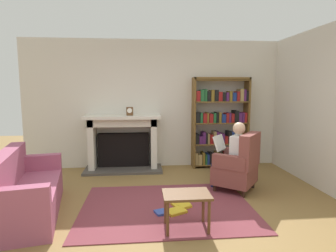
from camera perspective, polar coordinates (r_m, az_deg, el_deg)
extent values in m
plane|color=olive|center=(3.86, 0.18, -18.06)|extent=(14.00, 14.00, 0.00)
cube|color=silver|center=(6.04, -2.14, 4.47)|extent=(5.60, 0.10, 2.70)
cube|color=silver|center=(5.59, 26.99, 3.43)|extent=(0.10, 5.20, 2.70)
cube|color=brown|center=(4.13, -0.23, -16.20)|extent=(2.40, 1.80, 0.01)
cube|color=#4C4742|center=(5.90, -9.06, -8.78)|extent=(1.58, 0.64, 0.05)
cube|color=black|center=(6.02, -9.00, -4.76)|extent=(1.06, 0.20, 0.70)
cube|color=silver|center=(5.95, -15.16, -3.68)|extent=(0.12, 0.44, 1.08)
cube|color=silver|center=(5.86, -2.96, -3.58)|extent=(0.12, 0.44, 1.08)
cube|color=silver|center=(5.80, -9.20, 0.83)|extent=(1.38, 0.44, 0.16)
cube|color=silver|center=(5.73, -9.26, 1.85)|extent=(1.54, 0.56, 0.06)
cylinder|color=brown|center=(5.69, -7.82, 2.99)|extent=(0.14, 0.14, 0.17)
cylinder|color=white|center=(5.63, -7.85, 3.15)|extent=(0.10, 0.01, 0.10)
cube|color=brown|center=(5.95, 5.24, 0.62)|extent=(0.04, 0.32, 1.92)
cube|color=brown|center=(6.27, 15.68, 0.72)|extent=(0.04, 0.32, 1.92)
cube|color=brown|center=(6.05, 10.81, 9.53)|extent=(1.20, 0.32, 0.04)
cube|color=brown|center=(6.25, 10.39, -7.53)|extent=(1.16, 0.32, 0.02)
cube|color=#997F4C|center=(6.09, 5.68, -6.50)|extent=(0.05, 0.26, 0.25)
cube|color=#997F4C|center=(6.11, 6.40, -6.67)|extent=(0.09, 0.26, 0.21)
cube|color=brown|center=(6.12, 7.11, -6.45)|extent=(0.05, 0.26, 0.25)
cube|color=#1E592D|center=(6.14, 7.59, -6.67)|extent=(0.04, 0.26, 0.20)
cube|color=navy|center=(6.15, 8.02, -6.60)|extent=(0.05, 0.26, 0.21)
cube|color=black|center=(6.16, 8.66, -6.45)|extent=(0.07, 0.26, 0.24)
cube|color=navy|center=(6.18, 9.27, -6.66)|extent=(0.05, 0.26, 0.19)
cube|color=brown|center=(6.19, 9.93, -6.34)|extent=(0.08, 0.26, 0.25)
cube|color=#4C1E59|center=(6.22, 10.58, -6.45)|extent=(0.06, 0.26, 0.22)
cube|color=#1E592D|center=(6.23, 11.07, -6.49)|extent=(0.04, 0.26, 0.21)
cube|color=maroon|center=(6.25, 11.64, -6.32)|extent=(0.08, 0.26, 0.24)
cube|color=black|center=(6.28, 12.23, -6.65)|extent=(0.05, 0.26, 0.16)
cube|color=#4C1E59|center=(6.29, 12.84, -6.30)|extent=(0.08, 0.26, 0.23)
cube|color=#1E592D|center=(6.32, 13.59, -6.23)|extent=(0.08, 0.26, 0.24)
cube|color=maroon|center=(6.35, 14.21, -6.50)|extent=(0.06, 0.26, 0.17)
cube|color=#4C1E59|center=(6.36, 14.71, -6.20)|extent=(0.04, 0.26, 0.23)
cube|color=#1E592D|center=(6.39, 15.18, -6.40)|extent=(0.07, 0.26, 0.18)
cube|color=brown|center=(6.15, 10.49, -3.49)|extent=(1.16, 0.32, 0.02)
cube|color=black|center=(6.00, 5.82, -2.56)|extent=(0.07, 0.26, 0.21)
cube|color=#4C1E59|center=(6.02, 6.53, -2.73)|extent=(0.07, 0.26, 0.16)
cube|color=#4C1E59|center=(6.03, 7.19, -2.32)|extent=(0.06, 0.26, 0.25)
cube|color=black|center=(6.04, 7.68, -2.41)|extent=(0.04, 0.26, 0.23)
cube|color=#997F4C|center=(6.05, 8.08, -2.48)|extent=(0.04, 0.26, 0.21)
cube|color=maroon|center=(6.07, 8.68, -2.57)|extent=(0.07, 0.26, 0.19)
cube|color=#997F4C|center=(6.08, 9.34, -2.26)|extent=(0.06, 0.26, 0.25)
cube|color=#4C1E59|center=(6.10, 9.83, -2.24)|extent=(0.04, 0.26, 0.25)
cube|color=#4C1E59|center=(6.11, 10.28, -2.31)|extent=(0.04, 0.26, 0.24)
cube|color=#4C1E59|center=(6.13, 10.86, -2.41)|extent=(0.08, 0.26, 0.21)
cube|color=maroon|center=(6.16, 11.56, -2.64)|extent=(0.07, 0.26, 0.16)
cube|color=black|center=(6.17, 12.21, -2.16)|extent=(0.07, 0.26, 0.26)
cube|color=navy|center=(6.19, 12.82, -2.21)|extent=(0.05, 0.26, 0.25)
cube|color=#4C1E59|center=(6.22, 13.28, -2.53)|extent=(0.05, 0.26, 0.17)
cube|color=#997F4C|center=(6.24, 13.91, -2.52)|extent=(0.08, 0.26, 0.17)
cube|color=brown|center=(6.26, 14.51, -2.29)|extent=(0.04, 0.26, 0.22)
cube|color=maroon|center=(6.28, 15.06, -2.41)|extent=(0.07, 0.26, 0.19)
cube|color=brown|center=(6.08, 10.59, 0.67)|extent=(1.16, 0.32, 0.02)
cube|color=black|center=(5.94, 5.95, 1.78)|extent=(0.08, 0.26, 0.22)
cube|color=#1E592D|center=(5.96, 6.65, 1.73)|extent=(0.05, 0.26, 0.21)
cube|color=maroon|center=(5.98, 7.35, 1.66)|extent=(0.08, 0.26, 0.19)
cube|color=brown|center=(5.99, 7.93, 1.76)|extent=(0.04, 0.26, 0.21)
cube|color=maroon|center=(6.01, 8.57, 1.64)|extent=(0.08, 0.26, 0.19)
cube|color=#1E592D|center=(6.02, 9.28, 1.72)|extent=(0.06, 0.26, 0.20)
cube|color=black|center=(6.04, 9.81, 1.81)|extent=(0.04, 0.26, 0.22)
cube|color=brown|center=(6.05, 10.33, 1.79)|extent=(0.05, 0.26, 0.22)
cube|color=navy|center=(6.08, 11.05, 1.60)|extent=(0.09, 0.26, 0.18)
cube|color=maroon|center=(6.10, 11.77, 1.70)|extent=(0.06, 0.26, 0.20)
cube|color=#4C1E59|center=(6.11, 12.24, 1.74)|extent=(0.04, 0.26, 0.20)
cube|color=maroon|center=(6.13, 12.78, 1.67)|extent=(0.06, 0.26, 0.19)
cube|color=black|center=(6.16, 13.53, 1.95)|extent=(0.09, 0.26, 0.25)
cube|color=#4C1E59|center=(6.19, 14.24, 1.74)|extent=(0.07, 0.26, 0.20)
cube|color=#4C1E59|center=(6.21, 14.79, 1.75)|extent=(0.04, 0.26, 0.21)
cube|color=maroon|center=(6.22, 15.23, 1.77)|extent=(0.05, 0.26, 0.21)
cube|color=brown|center=(6.05, 10.69, 4.90)|extent=(1.16, 0.32, 0.02)
cube|color=maroon|center=(5.92, 6.00, 6.10)|extent=(0.08, 0.26, 0.22)
cube|color=#1E592D|center=(5.93, 6.84, 6.21)|extent=(0.08, 0.26, 0.24)
cube|color=#1E592D|center=(5.95, 7.53, 6.26)|extent=(0.05, 0.26, 0.25)
cube|color=black|center=(5.96, 8.15, 6.05)|extent=(0.07, 0.26, 0.21)
cube|color=brown|center=(5.98, 8.87, 6.16)|extent=(0.07, 0.26, 0.24)
cube|color=black|center=(6.00, 9.64, 6.16)|extent=(0.08, 0.26, 0.24)
cube|color=maroon|center=(6.03, 10.39, 5.95)|extent=(0.08, 0.26, 0.20)
cube|color=black|center=(6.05, 11.09, 5.87)|extent=(0.07, 0.26, 0.18)
cube|color=#4C1E59|center=(6.07, 11.76, 5.86)|extent=(0.06, 0.26, 0.18)
cube|color=brown|center=(6.09, 12.39, 5.98)|extent=(0.06, 0.26, 0.21)
cube|color=navy|center=(6.11, 13.10, 5.82)|extent=(0.08, 0.26, 0.18)
cube|color=maroon|center=(6.14, 13.83, 5.92)|extent=(0.06, 0.26, 0.21)
cube|color=#997F4C|center=(6.16, 14.51, 6.16)|extent=(0.07, 0.26, 0.26)
cube|color=#4C1E59|center=(6.19, 15.09, 6.08)|extent=(0.05, 0.26, 0.25)
cube|color=black|center=(6.21, 15.61, 5.89)|extent=(0.06, 0.26, 0.21)
cube|color=brown|center=(6.05, 10.80, 9.16)|extent=(1.16, 0.32, 0.02)
cylinder|color=#331E14|center=(5.21, 11.78, -10.65)|extent=(0.05, 0.05, 0.12)
cylinder|color=#331E14|center=(4.76, 9.52, -12.36)|extent=(0.05, 0.05, 0.12)
cylinder|color=#331E14|center=(5.07, 16.95, -11.33)|extent=(0.05, 0.05, 0.12)
cylinder|color=#331E14|center=(4.60, 15.17, -13.21)|extent=(0.05, 0.05, 0.12)
cube|color=brown|center=(4.84, 13.44, -9.50)|extent=(0.87, 0.87, 0.30)
cube|color=brown|center=(4.66, 16.39, -4.85)|extent=(0.52, 0.60, 0.55)
cube|color=brown|center=(5.02, 14.55, -5.85)|extent=(0.50, 0.43, 0.22)
cube|color=brown|center=(4.52, 12.40, -7.25)|extent=(0.50, 0.43, 0.22)
cube|color=silver|center=(4.72, 14.16, -4.93)|extent=(0.35, 0.38, 0.50)
sphere|color=#D8AD8C|center=(4.66, 14.30, -0.47)|extent=(0.20, 0.20, 0.20)
cube|color=#191E3F|center=(4.90, 12.15, -6.80)|extent=(0.39, 0.34, 0.12)
cube|color=#191E3F|center=(4.76, 11.47, -7.22)|extent=(0.39, 0.34, 0.12)
cylinder|color=#191E3F|center=(5.04, 10.02, -9.43)|extent=(0.10, 0.10, 0.42)
cylinder|color=#191E3F|center=(4.90, 9.29, -9.91)|extent=(0.10, 0.10, 0.42)
cube|color=white|center=(4.81, 10.46, -3.37)|extent=(0.31, 0.35, 0.25)
cube|color=#A2506D|center=(4.26, -26.33, -13.43)|extent=(1.02, 1.81, 0.40)
cube|color=#A2506D|center=(4.19, -30.34, -7.93)|extent=(0.53, 1.71, 0.45)
cube|color=#A2506D|center=(3.45, -28.78, -12.89)|extent=(0.72, 0.30, 0.24)
cube|color=#A2506D|center=(4.90, -25.08, -6.76)|extent=(0.72, 0.30, 0.24)
cube|color=brown|center=(3.40, 3.80, -13.78)|extent=(0.56, 0.39, 0.03)
cylinder|color=brown|center=(3.32, -0.07, -18.52)|extent=(0.04, 0.04, 0.42)
cylinder|color=brown|center=(3.39, 8.38, -18.01)|extent=(0.04, 0.04, 0.42)
cylinder|color=brown|center=(3.60, -0.54, -16.38)|extent=(0.04, 0.04, 0.42)
cylinder|color=brown|center=(3.67, 7.20, -15.98)|extent=(0.04, 0.04, 0.42)
cube|color=gold|center=(4.18, 2.61, -15.63)|extent=(0.29, 0.26, 0.03)
cube|color=gold|center=(3.95, 1.64, -17.00)|extent=(0.32, 0.29, 0.03)
cube|color=#334CA5|center=(3.94, -0.98, -17.11)|extent=(0.26, 0.23, 0.03)
cube|color=gold|center=(4.14, 3.06, -15.82)|extent=(0.25, 0.27, 0.03)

